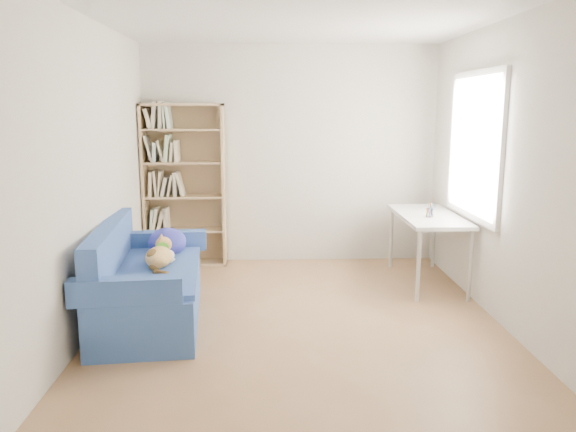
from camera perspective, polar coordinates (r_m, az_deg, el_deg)
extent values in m
plane|color=olive|center=(5.12, 1.11, -10.34)|extent=(4.00, 4.00, 0.00)
cube|color=silver|center=(6.79, 0.23, 6.21)|extent=(3.50, 0.04, 2.60)
cube|color=silver|center=(2.83, 3.39, -0.38)|extent=(3.50, 0.04, 2.60)
cube|color=silver|center=(5.02, -19.24, 3.95)|extent=(0.04, 4.00, 2.60)
cube|color=silver|center=(5.20, 20.83, 4.07)|extent=(0.04, 4.00, 2.60)
cube|color=white|center=(4.83, 1.23, 19.77)|extent=(3.50, 4.00, 0.04)
cube|color=white|center=(5.74, 18.63, 6.79)|extent=(0.01, 1.20, 1.30)
cube|color=#27478D|center=(5.16, -13.80, -7.91)|extent=(0.99, 1.82, 0.44)
cube|color=#27478D|center=(5.12, -17.70, -3.23)|extent=(0.32, 1.75, 0.43)
cube|color=#27478D|center=(5.83, -12.38, -2.47)|extent=(0.84, 0.23, 0.19)
cube|color=#27478D|center=(4.33, -16.12, -7.30)|extent=(0.84, 0.23, 0.19)
cube|color=#27478D|center=(5.09, -13.70, -5.38)|extent=(0.96, 1.68, 0.05)
ellipsoid|color=#3236A2|center=(5.59, -12.16, -2.60)|extent=(0.36, 0.40, 0.27)
ellipsoid|color=#B56914|center=(5.08, -12.99, -4.08)|extent=(0.28, 0.45, 0.17)
ellipsoid|color=silver|center=(5.19, -12.07, -3.96)|extent=(0.15, 0.20, 0.11)
ellipsoid|color=#3B2710|center=(5.03, -13.46, -3.78)|extent=(0.16, 0.23, 0.08)
sphere|color=#B56914|center=(5.35, -12.19, -2.83)|extent=(0.15, 0.15, 0.15)
cone|color=#B56914|center=(5.37, -12.37, -2.01)|extent=(0.07, 0.07, 0.07)
cone|color=#B56914|center=(5.31, -12.50, -2.18)|extent=(0.06, 0.07, 0.07)
cylinder|color=#4EC026|center=(5.29, -12.38, -3.24)|extent=(0.12, 0.05, 0.12)
cylinder|color=#3B2710|center=(4.86, -13.74, -5.22)|extent=(0.11, 0.17, 0.06)
cube|color=tan|center=(6.82, -14.32, 2.96)|extent=(0.03, 0.30, 1.91)
cube|color=tan|center=(6.68, -6.53, 3.08)|extent=(0.03, 0.30, 1.91)
cube|color=tan|center=(6.67, -10.75, 11.05)|extent=(0.95, 0.30, 0.03)
cube|color=tan|center=(6.92, -10.20, -4.70)|extent=(0.95, 0.30, 0.03)
cube|color=tan|center=(6.87, -10.30, 3.19)|extent=(0.95, 0.02, 1.91)
cube|color=silver|center=(6.12, 14.08, -0.03)|extent=(0.60, 1.32, 0.04)
cylinder|color=silver|center=(6.84, 14.57, -2.13)|extent=(0.04, 0.04, 0.71)
cylinder|color=silver|center=(5.72, 18.02, -4.86)|extent=(0.04, 0.04, 0.71)
cylinder|color=silver|center=(6.71, 10.44, -2.20)|extent=(0.04, 0.04, 0.71)
cylinder|color=silver|center=(5.57, 13.12, -5.02)|extent=(0.04, 0.04, 0.71)
cylinder|color=white|center=(5.97, 14.20, 0.31)|extent=(0.08, 0.08, 0.09)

